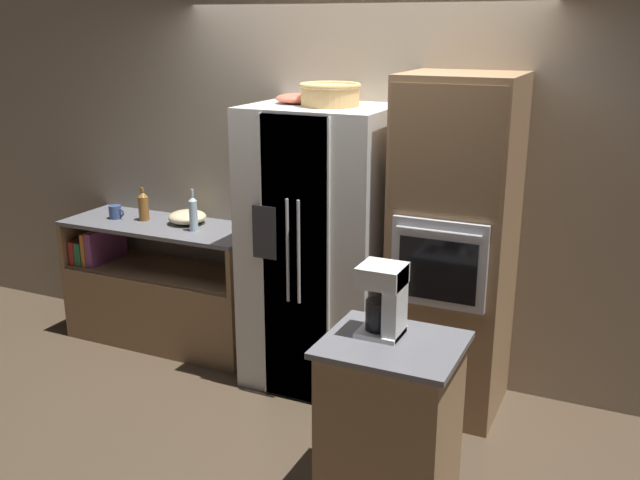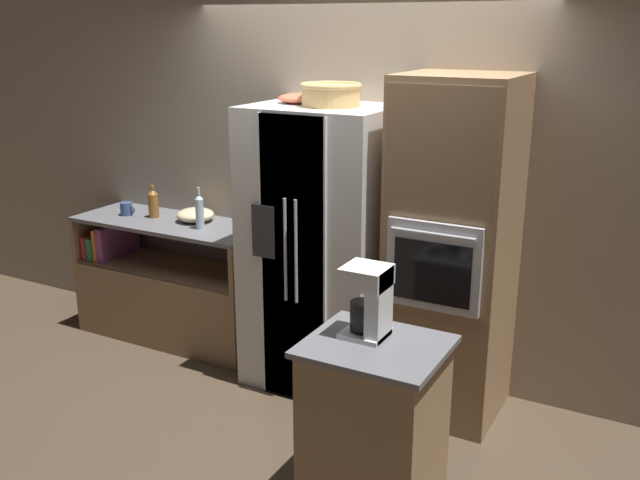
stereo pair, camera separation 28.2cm
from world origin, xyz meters
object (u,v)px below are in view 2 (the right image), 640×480
(wall_oven, at_px, (452,251))
(coffee_maker, at_px, (370,299))
(fruit_bowl, at_px, (298,98))
(bottle_short, at_px, (153,203))
(refrigerator, at_px, (320,249))
(bottle_tall, at_px, (200,211))
(mixing_bowl, at_px, (195,215))
(wicker_basket, at_px, (331,94))
(mug, at_px, (127,209))

(wall_oven, relative_size, coffee_maker, 5.90)
(fruit_bowl, height_order, bottle_short, fruit_bowl)
(refrigerator, xyz_separation_m, wall_oven, (0.89, 0.04, 0.11))
(bottle_tall, xyz_separation_m, mixing_bowl, (-0.16, 0.15, -0.08))
(wicker_basket, height_order, bottle_tall, wicker_basket)
(wicker_basket, height_order, mug, wicker_basket)
(wall_oven, bearing_deg, wicker_basket, -177.37)
(bottle_short, relative_size, coffee_maker, 0.71)
(bottle_short, bearing_deg, coffee_maker, -25.95)
(refrigerator, xyz_separation_m, fruit_bowl, (-0.19, 0.05, 0.97))
(coffee_maker, bearing_deg, mixing_bowl, 148.94)
(wicker_basket, relative_size, coffee_maker, 1.07)
(bottle_short, distance_m, coffee_maker, 2.62)
(wall_oven, height_order, coffee_maker, wall_oven)
(wicker_basket, height_order, coffee_maker, wicker_basket)
(bottle_short, relative_size, mixing_bowl, 0.89)
(mixing_bowl, bearing_deg, refrigerator, -7.94)
(wall_oven, distance_m, coffee_maker, 1.08)
(fruit_bowl, height_order, mixing_bowl, fruit_bowl)
(mixing_bowl, bearing_deg, wicker_basket, -7.42)
(refrigerator, height_order, wall_oven, wall_oven)
(bottle_short, bearing_deg, wall_oven, -1.51)
(mug, xyz_separation_m, mixing_bowl, (0.58, 0.11, -0.00))
(refrigerator, bearing_deg, fruit_bowl, 164.09)
(refrigerator, distance_m, bottle_short, 1.52)
(bottle_short, bearing_deg, wicker_basket, -3.63)
(wall_oven, xyz_separation_m, bottle_short, (-2.40, 0.06, 0.00))
(wall_oven, bearing_deg, refrigerator, -177.50)
(refrigerator, relative_size, wall_oven, 0.89)
(fruit_bowl, distance_m, mixing_bowl, 1.34)
(wicker_basket, distance_m, fruit_bowl, 0.27)
(refrigerator, bearing_deg, bottle_tall, 179.03)
(fruit_bowl, bearing_deg, refrigerator, -15.91)
(wicker_basket, bearing_deg, bottle_short, 176.37)
(refrigerator, height_order, mug, refrigerator)
(mug, height_order, coffee_maker, coffee_maker)
(wall_oven, distance_m, wicker_basket, 1.22)
(coffee_maker, bearing_deg, bottle_short, 154.05)
(wicker_basket, bearing_deg, bottle_tall, 179.17)
(mixing_bowl, bearing_deg, fruit_bowl, -6.32)
(wall_oven, relative_size, bottle_short, 8.33)
(fruit_bowl, xyz_separation_m, mixing_bowl, (-0.97, 0.11, -0.92))
(bottle_tall, bearing_deg, wall_oven, 0.66)
(wall_oven, relative_size, wicker_basket, 5.52)
(fruit_bowl, relative_size, mug, 1.98)
(refrigerator, bearing_deg, coffee_maker, -51.23)
(wall_oven, distance_m, mug, 2.63)
(wicker_basket, bearing_deg, fruit_bowl, 168.56)
(mug, bearing_deg, mixing_bowl, 10.84)
(refrigerator, height_order, bottle_short, refrigerator)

